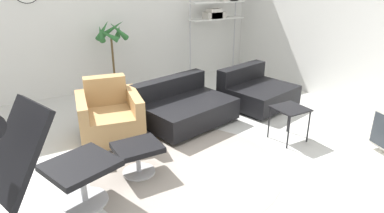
% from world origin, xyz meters
% --- Properties ---
extents(ground_plane, '(12.00, 12.00, 0.00)m').
position_xyz_m(ground_plane, '(0.00, 0.00, 0.00)').
color(ground_plane, silver).
extents(wall_back, '(12.00, 0.09, 2.80)m').
position_xyz_m(wall_back, '(-0.00, 3.20, 1.40)').
color(wall_back, silver).
rests_on(wall_back, ground_plane).
extents(wall_right, '(0.06, 12.00, 2.80)m').
position_xyz_m(wall_right, '(3.13, 0.00, 1.40)').
color(wall_right, silver).
rests_on(wall_right, ground_plane).
extents(round_rug, '(2.13, 2.13, 0.01)m').
position_xyz_m(round_rug, '(-0.04, -0.00, 0.00)').
color(round_rug, gray).
rests_on(round_rug, ground_plane).
extents(lounge_chair, '(1.22, 0.85, 1.22)m').
position_xyz_m(lounge_chair, '(-1.54, -0.17, 0.70)').
color(lounge_chair, '#BCBCC1').
rests_on(lounge_chair, ground_plane).
extents(ottoman, '(0.49, 0.42, 0.35)m').
position_xyz_m(ottoman, '(-0.55, 0.18, 0.26)').
color(ottoman, '#BCBCC1').
rests_on(ottoman, ground_plane).
extents(armchair_red, '(0.90, 0.91, 0.78)m').
position_xyz_m(armchair_red, '(-0.56, 1.14, 0.29)').
color(armchair_red, silver).
rests_on(armchair_red, ground_plane).
extents(couch_low, '(1.44, 1.20, 0.62)m').
position_xyz_m(couch_low, '(0.53, 1.11, 0.23)').
color(couch_low, black).
rests_on(couch_low, ground_plane).
extents(couch_second, '(1.20, 1.14, 0.62)m').
position_xyz_m(couch_second, '(1.87, 1.10, 0.23)').
color(couch_second, black).
rests_on(couch_second, ground_plane).
extents(side_table, '(0.39, 0.39, 0.45)m').
position_xyz_m(side_table, '(1.44, -0.06, 0.40)').
color(side_table, black).
rests_on(side_table, ground_plane).
extents(potted_plant, '(0.58, 0.62, 1.33)m').
position_xyz_m(potted_plant, '(0.05, 2.78, 0.60)').
color(potted_plant, brown).
rests_on(potted_plant, ground_plane).
extents(shelf_unit, '(1.15, 0.28, 1.80)m').
position_xyz_m(shelf_unit, '(2.31, 2.87, 1.37)').
color(shelf_unit, '#BCBCC1').
rests_on(shelf_unit, ground_plane).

